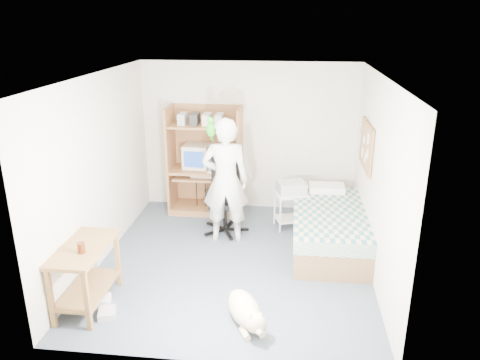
% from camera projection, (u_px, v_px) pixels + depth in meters
% --- Properties ---
extents(floor, '(4.00, 4.00, 0.00)m').
position_uv_depth(floor, '(234.00, 261.00, 6.42)').
color(floor, '#404A58').
rests_on(floor, ground).
extents(wall_back, '(3.60, 0.02, 2.50)m').
position_uv_depth(wall_back, '(249.00, 137.00, 7.88)').
color(wall_back, beige).
rests_on(wall_back, floor).
extents(wall_right, '(0.02, 4.00, 2.50)m').
position_uv_depth(wall_right, '(377.00, 180.00, 5.81)').
color(wall_right, beige).
rests_on(wall_right, floor).
extents(wall_left, '(0.02, 4.00, 2.50)m').
position_uv_depth(wall_left, '(99.00, 170.00, 6.19)').
color(wall_left, beige).
rests_on(wall_left, floor).
extents(ceiling, '(3.60, 4.00, 0.02)m').
position_uv_depth(ceiling, '(234.00, 76.00, 5.59)').
color(ceiling, white).
rests_on(ceiling, wall_back).
extents(computer_hutch, '(1.20, 0.63, 1.80)m').
position_uv_depth(computer_hutch, '(206.00, 165.00, 7.85)').
color(computer_hutch, brown).
rests_on(computer_hutch, floor).
extents(bed, '(1.02, 2.02, 0.66)m').
position_uv_depth(bed, '(329.00, 227.00, 6.76)').
color(bed, brown).
rests_on(bed, floor).
extents(side_desk, '(0.50, 1.00, 0.75)m').
position_uv_depth(side_desk, '(85.00, 267.00, 5.29)').
color(side_desk, brown).
rests_on(side_desk, floor).
extents(corkboard, '(0.04, 0.94, 0.66)m').
position_uv_depth(corkboard, '(366.00, 146.00, 6.59)').
color(corkboard, olive).
rests_on(corkboard, wall_right).
extents(office_chair, '(0.63, 0.63, 1.12)m').
position_uv_depth(office_chair, '(225.00, 206.00, 7.22)').
color(office_chair, black).
rests_on(office_chair, floor).
extents(person, '(0.71, 0.50, 1.86)m').
position_uv_depth(person, '(226.00, 181.00, 6.75)').
color(person, silver).
rests_on(person, floor).
extents(parrot, '(0.14, 0.24, 0.38)m').
position_uv_depth(parrot, '(211.00, 128.00, 6.53)').
color(parrot, '#1F9816').
rests_on(parrot, person).
extents(dog, '(0.55, 0.90, 0.36)m').
position_uv_depth(dog, '(246.00, 311.00, 5.07)').
color(dog, beige).
rests_on(dog, floor).
extents(printer_cart, '(0.58, 0.51, 0.58)m').
position_uv_depth(printer_cart, '(291.00, 204.00, 7.34)').
color(printer_cart, silver).
rests_on(printer_cart, floor).
extents(printer, '(0.50, 0.43, 0.18)m').
position_uv_depth(printer, '(291.00, 187.00, 7.24)').
color(printer, '#A4A5A0').
rests_on(printer, printer_cart).
extents(crt_monitor, '(0.44, 0.47, 0.40)m').
position_uv_depth(crt_monitor, '(197.00, 156.00, 7.82)').
color(crt_monitor, beige).
rests_on(crt_monitor, computer_hutch).
extents(keyboard, '(0.45, 0.16, 0.03)m').
position_uv_depth(keyboard, '(205.00, 176.00, 7.75)').
color(keyboard, beige).
rests_on(keyboard, computer_hutch).
extents(pencil_cup, '(0.08, 0.08, 0.12)m').
position_uv_depth(pencil_cup, '(224.00, 167.00, 7.73)').
color(pencil_cup, gold).
rests_on(pencil_cup, computer_hutch).
extents(drink_glass, '(0.08, 0.08, 0.12)m').
position_uv_depth(drink_glass, '(81.00, 248.00, 5.05)').
color(drink_glass, '#421B0A').
rests_on(drink_glass, side_desk).
extents(floor_box_a, '(0.28, 0.24, 0.10)m').
position_uv_depth(floor_box_a, '(99.00, 301.00, 5.43)').
color(floor_box_a, silver).
rests_on(floor_box_a, floor).
extents(floor_box_b, '(0.23, 0.26, 0.08)m').
position_uv_depth(floor_box_b, '(107.00, 313.00, 5.22)').
color(floor_box_b, '#B4B4AF').
rests_on(floor_box_b, floor).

